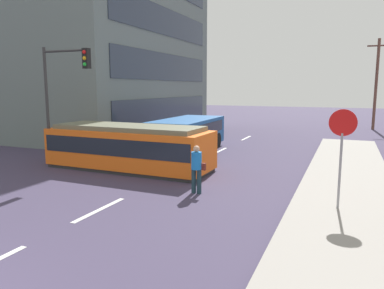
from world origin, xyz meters
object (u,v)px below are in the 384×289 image
at_px(traffic_light_mast, 62,85).
at_px(utility_pole_far, 376,83).
at_px(streetcar_tram, 129,146).
at_px(stop_sign, 342,138).
at_px(city_bus, 187,133).
at_px(pedestrian_crossing, 197,167).

bearing_deg(traffic_light_mast, utility_pole_far, 59.05).
height_order(streetcar_tram, stop_sign, stop_sign).
bearing_deg(city_bus, streetcar_tram, -96.14).
bearing_deg(traffic_light_mast, stop_sign, -7.96).
relative_size(stop_sign, traffic_light_mast, 0.54).
height_order(streetcar_tram, traffic_light_mast, traffic_light_mast).
bearing_deg(utility_pole_far, traffic_light_mast, -120.95).
relative_size(streetcar_tram, pedestrian_crossing, 4.50).
xyz_separation_m(pedestrian_crossing, stop_sign, (4.55, -0.24, 1.25)).
bearing_deg(traffic_light_mast, city_bus, 62.64).
xyz_separation_m(city_bus, utility_pole_far, (10.45, 16.56, 2.97)).
height_order(city_bus, stop_sign, stop_sign).
xyz_separation_m(streetcar_tram, utility_pole_far, (11.01, 21.78, 3.02)).
height_order(streetcar_tram, utility_pole_far, utility_pole_far).
xyz_separation_m(pedestrian_crossing, traffic_light_mast, (-6.92, 1.36, 2.78)).
height_order(streetcar_tram, pedestrian_crossing, streetcar_tram).
distance_m(city_bus, utility_pole_far, 19.81).
bearing_deg(streetcar_tram, utility_pole_far, 63.18).
xyz_separation_m(pedestrian_crossing, utility_pole_far, (6.76, 24.17, 3.10)).
bearing_deg(city_bus, pedestrian_crossing, -64.17).
bearing_deg(streetcar_tram, traffic_light_mast, -158.85).
height_order(streetcar_tram, city_bus, streetcar_tram).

